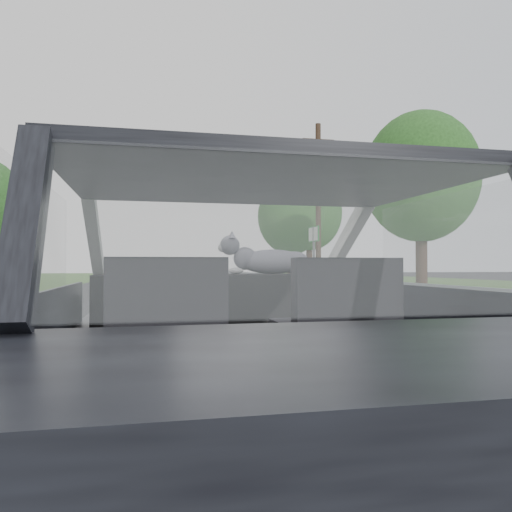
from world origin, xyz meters
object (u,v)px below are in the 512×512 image
other_car (145,276)px  utility_pole (318,205)px  cat (273,260)px  highway_sign (314,258)px  subject_car (243,330)px

other_car → utility_pole: 9.53m
cat → highway_sign: highway_sign is taller
cat → utility_pole: (7.30, 19.58, 2.86)m
subject_car → cat: 0.80m
cat → other_car: 15.93m
subject_car → highway_sign: 18.77m
other_car → subject_car: bearing=-81.4°
cat → highway_sign: (6.17, 16.96, 0.27)m
subject_car → cat: bearing=63.4°
cat → highway_sign: 18.05m
subject_car → utility_pole: bearing=69.3°
highway_sign → other_car: bearing=-174.3°
cat → highway_sign: size_ratio=0.23×
cat → subject_car: bearing=-108.7°
cat → other_car: (-0.84, 15.90, -0.44)m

